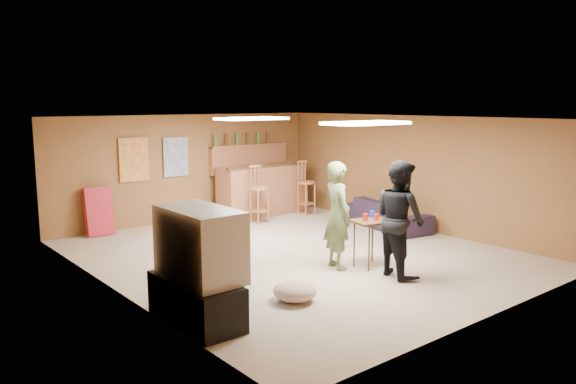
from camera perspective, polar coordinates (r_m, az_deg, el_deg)
ground at (r=9.24m, az=0.79°, el=-6.29°), size 7.00×7.00×0.00m
ceiling at (r=8.91m, az=0.82°, el=7.48°), size 6.00×7.00×0.02m
wall_back at (r=11.88m, az=-10.11°, el=2.44°), size 6.00×0.02×2.20m
wall_front at (r=6.75m, az=20.27°, el=-3.04°), size 6.00×0.02×2.20m
wall_left at (r=7.47m, az=-17.14°, el=-1.75°), size 0.02×7.00×2.20m
wall_right at (r=11.15m, az=12.71°, el=1.93°), size 0.02×7.00×2.20m
tv_stand at (r=6.50m, az=-9.34°, el=-10.86°), size 0.55×1.30×0.50m
dvd_box at (r=6.63m, az=-7.64°, el=-11.30°), size 0.35×0.50×0.08m
tv_body at (r=6.34m, az=-8.95°, el=-5.20°), size 0.60×1.10×0.80m
tv_screen at (r=6.49m, az=-6.58°, el=-4.80°), size 0.02×0.95×0.65m
bar_counter at (r=12.30m, az=-2.67°, el=0.21°), size 2.00×0.60×1.10m
bar_lip at (r=12.03m, az=-1.98°, el=2.66°), size 2.10×0.12×0.05m
bar_shelf at (r=12.55m, az=-3.93°, el=4.75°), size 2.00×0.18×0.05m
bar_backing at (r=12.59m, az=-3.97°, el=3.39°), size 2.00×0.14×0.60m
poster_left at (r=11.29m, az=-15.38°, el=3.19°), size 0.60×0.03×0.85m
poster_right at (r=11.68m, az=-11.34°, el=3.52°), size 0.55×0.03×0.80m
folding_chair_stack at (r=10.97m, az=-18.66°, el=-1.89°), size 0.50×0.26×0.91m
ceiling_panel_front at (r=7.82m, az=7.95°, el=6.95°), size 1.20×0.60×0.04m
ceiling_panel_back at (r=9.86m, az=-3.70°, el=7.45°), size 1.20×0.60×0.04m
person_olive at (r=8.33m, az=5.05°, el=-2.35°), size 0.53×0.67×1.60m
person_black at (r=8.08m, az=11.28°, el=-2.65°), size 0.80×0.93×1.66m
sofa at (r=11.23m, az=10.20°, el=-2.21°), size 1.10×1.98×0.55m
tray_table at (r=8.54m, az=8.40°, el=-5.20°), size 0.63×0.55×0.71m
cup_red_near at (r=8.40m, az=7.88°, el=-2.56°), size 0.09×0.09×0.11m
cup_red_far at (r=8.45m, az=8.99°, el=-2.53°), size 0.10×0.10×0.10m
cup_blue at (r=8.65m, az=8.55°, el=-2.25°), size 0.09×0.09×0.10m
bar_stool_left at (r=11.43m, az=-2.92°, el=-0.06°), size 0.49×0.49×1.26m
bar_stool_right at (r=12.27m, az=1.88°, el=0.65°), size 0.54×0.54×1.29m
cushion_near_tv at (r=7.92m, az=-6.66°, el=-8.07°), size 0.65×0.65×0.25m
cushion_mid at (r=8.10m, az=-6.20°, el=-7.90°), size 0.46×0.46×0.18m
cushion_far at (r=7.11m, az=0.70°, el=-10.03°), size 0.69×0.69×0.25m
bottle_row at (r=12.41m, az=-4.64°, el=5.41°), size 1.48×0.08×0.26m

